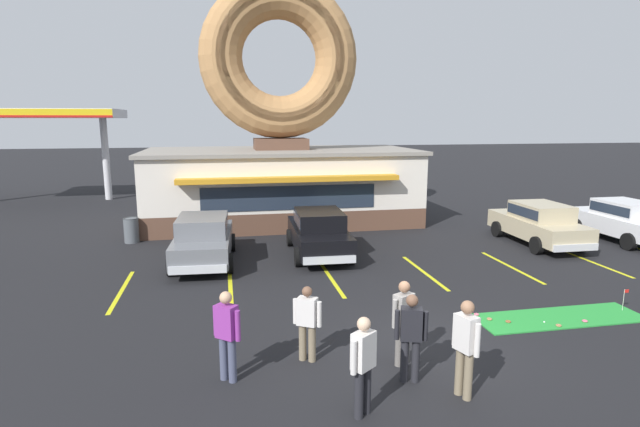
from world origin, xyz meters
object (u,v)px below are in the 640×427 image
(car_grey, at_px, (203,237))
(pedestrian_beanie_man, at_px, (307,320))
(car_white, at_px, (623,219))
(pedestrian_clipboard_woman, at_px, (403,319))
(car_black, at_px, (319,231))
(car_champagne, at_px, (539,222))
(trash_bin, at_px, (131,230))
(pedestrian_hooded_kid, at_px, (411,334))
(pedestrian_crossing_woman, at_px, (466,344))
(golf_ball, at_px, (544,322))
(pedestrian_leather_jacket_man, at_px, (363,362))
(pedestrian_blue_sweater_man, at_px, (227,332))
(putting_flag_pin, at_px, (625,295))

(car_grey, relative_size, pedestrian_beanie_man, 3.01)
(car_white, bearing_deg, pedestrian_clipboard_woman, -146.56)
(car_black, relative_size, car_champagne, 1.00)
(car_grey, xyz_separation_m, trash_bin, (-2.86, 3.41, -0.37))
(pedestrian_hooded_kid, xyz_separation_m, pedestrian_crossing_woman, (0.72, -0.66, 0.05))
(car_white, xyz_separation_m, car_grey, (-16.09, -0.01, 0.00))
(pedestrian_hooded_kid, bearing_deg, golf_ball, 24.53)
(car_white, xyz_separation_m, pedestrian_beanie_man, (-13.85, -7.46, -0.03))
(pedestrian_leather_jacket_man, height_order, trash_bin, pedestrian_leather_jacket_man)
(pedestrian_blue_sweater_man, distance_m, pedestrian_crossing_woman, 4.19)
(car_champagne, xyz_separation_m, trash_bin, (-15.35, 3.28, -0.37))
(putting_flag_pin, bearing_deg, car_white, 48.67)
(car_grey, distance_m, pedestrian_leather_jacket_man, 9.87)
(car_white, bearing_deg, pedestrian_leather_jacket_man, -144.51)
(car_black, bearing_deg, pedestrian_beanie_man, -102.54)
(car_white, bearing_deg, pedestrian_hooded_kid, -144.68)
(car_black, bearing_deg, pedestrian_leather_jacket_man, -96.74)
(pedestrian_blue_sweater_man, distance_m, pedestrian_clipboard_woman, 3.35)
(pedestrian_blue_sweater_man, relative_size, pedestrian_crossing_woman, 0.98)
(pedestrian_leather_jacket_man, bearing_deg, golf_ball, 27.59)
(car_white, xyz_separation_m, pedestrian_crossing_woman, (-11.43, -9.28, 0.10))
(pedestrian_hooded_kid, xyz_separation_m, pedestrian_leather_jacket_man, (-1.14, -0.86, 0.01))
(car_champagne, distance_m, pedestrian_hooded_kid, 12.22)
(car_grey, bearing_deg, car_white, 0.03)
(car_white, relative_size, trash_bin, 4.69)
(pedestrian_leather_jacket_man, bearing_deg, pedestrian_crossing_woman, 6.10)
(putting_flag_pin, distance_m, car_champagne, 6.89)
(car_grey, bearing_deg, pedestrian_leather_jacket_man, -73.51)
(golf_ball, distance_m, pedestrian_crossing_woman, 4.27)
(putting_flag_pin, bearing_deg, pedestrian_leather_jacket_man, -158.29)
(pedestrian_blue_sweater_man, height_order, pedestrian_beanie_man, pedestrian_blue_sweater_man)
(pedestrian_hooded_kid, bearing_deg, pedestrian_blue_sweater_man, 168.41)
(car_black, bearing_deg, car_grey, -176.34)
(pedestrian_hooded_kid, xyz_separation_m, trash_bin, (-6.80, 12.02, -0.42))
(car_champagne, distance_m, pedestrian_blue_sweater_man, 14.29)
(car_grey, xyz_separation_m, car_champagne, (12.48, 0.13, 0.00))
(car_white, height_order, trash_bin, car_white)
(car_black, height_order, trash_bin, car_black)
(putting_flag_pin, distance_m, pedestrian_beanie_man, 8.27)
(car_champagne, xyz_separation_m, pedestrian_beanie_man, (-10.25, -7.58, -0.03))
(golf_ball, relative_size, pedestrian_crossing_woman, 0.02)
(pedestrian_crossing_woman, bearing_deg, putting_flag_pin, 26.19)
(golf_ball, xyz_separation_m, pedestrian_beanie_man, (-5.75, -0.69, 0.79))
(car_grey, bearing_deg, pedestrian_beanie_man, -73.28)
(car_champagne, distance_m, pedestrian_clipboard_woman, 11.69)
(putting_flag_pin, height_order, pedestrian_crossing_woman, pedestrian_crossing_woman)
(pedestrian_clipboard_woman, xyz_separation_m, pedestrian_beanie_man, (-1.80, 0.50, -0.10))
(car_white, height_order, pedestrian_clipboard_woman, pedestrian_clipboard_woman)
(pedestrian_blue_sweater_man, xyz_separation_m, pedestrian_crossing_woman, (3.97, -1.33, 0.02))
(car_black, relative_size, pedestrian_beanie_man, 3.00)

